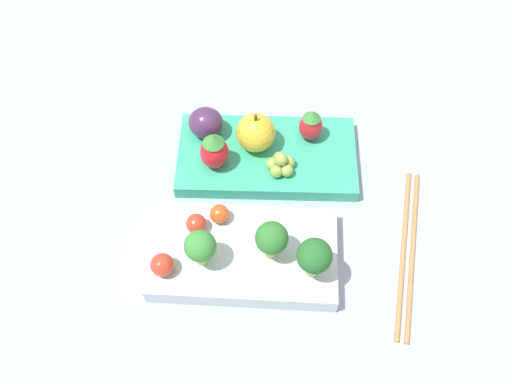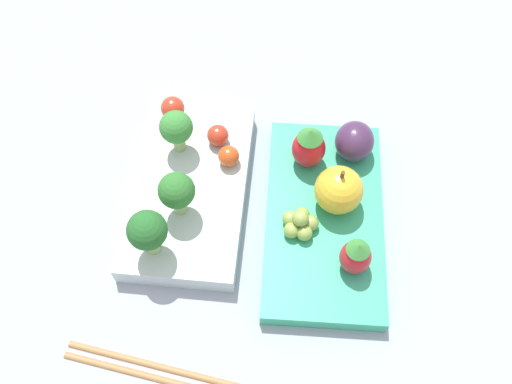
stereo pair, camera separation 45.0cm
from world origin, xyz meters
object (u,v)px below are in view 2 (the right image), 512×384
cherry_tomato_2 (229,156)px  strawberry_0 (356,256)px  strawberry_1 (309,147)px  chopsticks_pair (182,378)px  cherry_tomato_0 (173,108)px  broccoli_floret_1 (177,192)px  bento_box_fruit (324,218)px  broccoli_floret_2 (147,231)px  cherry_tomato_1 (218,135)px  broccoli_floret_0 (176,128)px  grape_cluster (300,223)px  plum (354,141)px  bento_box_savoury (190,189)px  apple (339,190)px

cherry_tomato_2 → strawberry_0: size_ratio=0.48×
strawberry_1 → chopsticks_pair: bearing=165.1°
cherry_tomato_0 → broccoli_floret_1: bearing=-158.9°
bento_box_fruit → strawberry_1: 0.07m
broccoli_floret_2 → cherry_tomato_1: 0.13m
cherry_tomato_1 → broccoli_floret_0: bearing=113.6°
broccoli_floret_1 → grape_cluster: 0.12m
broccoli_floret_2 → cherry_tomato_1: (0.13, -0.03, -0.02)m
cherry_tomato_0 → strawberry_1: size_ratio=0.49×
cherry_tomato_2 → plum: (0.04, -0.12, 0.00)m
bento_box_savoury → strawberry_1: (0.06, -0.11, 0.03)m
strawberry_0 → bento_box_savoury: bearing=75.0°
strawberry_0 → chopsticks_pair: (-0.13, 0.12, -0.04)m
bento_box_savoury → strawberry_1: strawberry_1 is taller
bento_box_savoury → plum: plum is taller
broccoli_floret_1 → apple: broccoli_floret_1 is taller
plum → chopsticks_pair: size_ratio=0.20×
broccoli_floret_1 → cherry_tomato_1: bearing=-9.2°
bento_box_fruit → broccoli_floret_2: size_ratio=4.17×
bento_box_savoury → apple: 0.15m
bento_box_fruit → strawberry_0: (-0.05, -0.03, 0.03)m
broccoli_floret_2 → plum: (0.15, -0.16, -0.02)m
broccoli_floret_0 → strawberry_0: 0.21m
broccoli_floret_2 → strawberry_1: broccoli_floret_2 is taller
apple → grape_cluster: (-0.04, 0.03, -0.01)m
strawberry_0 → chopsticks_pair: bearing=136.3°
bento_box_fruit → cherry_tomato_1: (0.05, 0.12, 0.03)m
bento_box_savoury → cherry_tomato_1: size_ratio=9.67×
broccoli_floret_2 → strawberry_0: bearing=-80.9°
cherry_tomato_1 → cherry_tomato_2: (-0.02, -0.02, -0.00)m
apple → chopsticks_pair: bearing=152.9°
cherry_tomato_0 → strawberry_0: 0.24m
cherry_tomato_0 → plum: bearing=-89.4°
bento_box_fruit → strawberry_1: strawberry_1 is taller
apple → grape_cluster: size_ratio=1.57×
bento_box_savoury → broccoli_floret_2: bearing=171.8°
apple → strawberry_1: apple is taller
grape_cluster → cherry_tomato_1: bearing=53.4°
broccoli_floret_0 → apple: 0.17m
cherry_tomato_2 → broccoli_floret_2: bearing=158.4°
broccoli_floret_1 → cherry_tomato_1: 0.09m
broccoli_floret_0 → cherry_tomato_1: 0.04m
bento_box_fruit → broccoli_floret_2: (-0.07, 0.15, 0.05)m
broccoli_floret_0 → apple: same height
bento_box_fruit → grape_cluster: grape_cluster is taller
cherry_tomato_2 → bento_box_fruit: bearing=-107.6°
grape_cluster → chopsticks_pair: size_ratio=0.17×
broccoli_floret_1 → plum: broccoli_floret_1 is taller
cherry_tomato_0 → apple: (-0.06, -0.18, 0.01)m
strawberry_0 → strawberry_1: (0.10, 0.06, 0.00)m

